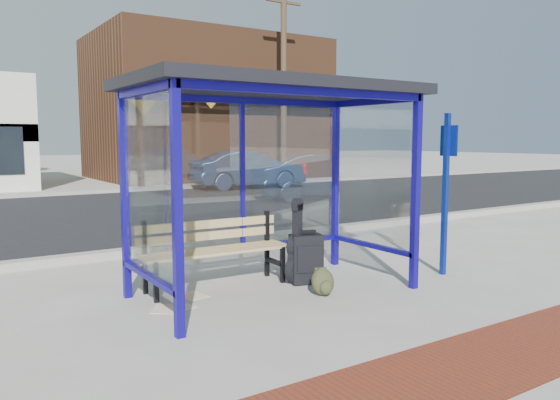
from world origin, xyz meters
TOP-DOWN VIEW (x-y plane):
  - ground at (0.00, 0.00)m, footprint 120.00×120.00m
  - brick_paver_strip at (0.00, -2.60)m, footprint 60.00×1.00m
  - curb_near at (0.00, 2.90)m, footprint 60.00×0.25m
  - street_asphalt at (0.00, 8.00)m, footprint 60.00×10.00m
  - curb_far at (0.00, 13.10)m, footprint 60.00×0.25m
  - far_sidewalk at (0.00, 15.00)m, footprint 60.00×4.00m
  - bus_shelter at (0.00, 0.07)m, footprint 3.30×1.80m
  - storefront_brown at (8.00, 18.49)m, footprint 10.00×7.08m
  - tree_right at (12.50, 22.00)m, footprint 3.60×3.60m
  - utility_pole_east at (9.00, 13.40)m, footprint 1.60×0.24m
  - bench at (-0.48, 0.61)m, footprint 1.84×0.51m
  - guitar_bag at (0.45, 0.19)m, footprint 0.38×0.21m
  - suitcase at (0.55, 0.14)m, footprint 0.44×0.34m
  - backpack at (0.40, -0.41)m, footprint 0.31×0.29m
  - sign_post at (2.34, -0.49)m, footprint 0.08×0.27m
  - newspaper_a at (-1.30, 0.11)m, footprint 0.40×0.42m
  - newspaper_b at (-1.20, 0.05)m, footprint 0.43×0.38m
  - newspaper_c at (-0.86, 0.40)m, footprint 0.34×0.39m
  - parked_car at (6.55, 12.05)m, footprint 4.22×1.74m
  - fire_hydrant at (10.06, 13.42)m, footprint 0.35×0.23m

SIDE VIEW (x-z plane):
  - ground at x=0.00m, z-range 0.00..0.00m
  - street_asphalt at x=0.00m, z-range 0.00..0.00m
  - newspaper_a at x=-1.30m, z-range 0.00..0.01m
  - newspaper_c at x=-0.86m, z-range 0.00..0.01m
  - newspaper_b at x=-1.20m, z-range 0.00..0.01m
  - far_sidewalk at x=0.00m, z-range 0.00..0.01m
  - brick_paver_strip at x=0.00m, z-range 0.00..0.01m
  - curb_near at x=0.00m, z-range 0.00..0.12m
  - curb_far at x=0.00m, z-range 0.00..0.12m
  - backpack at x=0.40m, z-range -0.01..0.31m
  - suitcase at x=0.55m, z-range -0.03..0.64m
  - guitar_bag at x=0.45m, z-range -0.13..0.87m
  - fire_hydrant at x=10.06m, z-range 0.03..0.82m
  - bench at x=-0.48m, z-range 0.06..0.92m
  - parked_car at x=6.55m, z-range 0.00..1.36m
  - sign_post at x=2.34m, z-range 0.13..2.25m
  - bus_shelter at x=0.00m, z-range 0.86..3.28m
  - storefront_brown at x=8.00m, z-range 0.00..6.40m
  - utility_pole_east at x=9.00m, z-range 0.11..8.11m
  - tree_right at x=12.50m, z-range 1.94..8.97m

